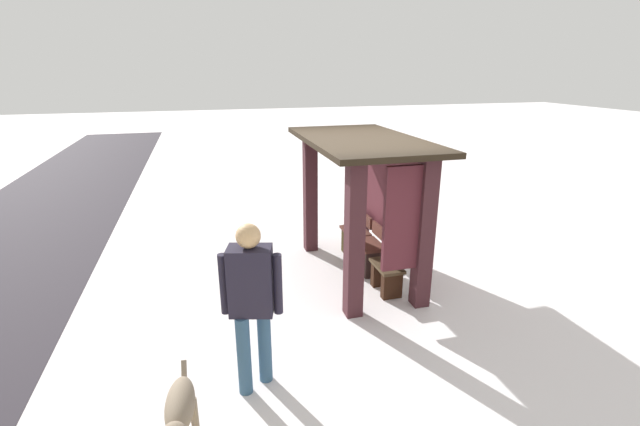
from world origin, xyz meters
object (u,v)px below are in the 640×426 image
Objects in this scene: bus_shelter at (369,184)px; bench_left_inside at (356,239)px; dog at (180,412)px; bench_right_inside at (388,273)px; bench_center_inside at (370,253)px; person_walking at (251,295)px.

bus_shelter reaches higher than bench_left_inside.
dog is at bearing -43.97° from bus_shelter.
bus_shelter is 4.12m from dog.
dog is (2.25, -2.86, 0.18)m from bench_right_inside.
bench_left_inside is 0.98× the size of bench_center_inside.
person_walking reaches higher than bench_left_inside.
bus_shelter is 1.36m from bench_right_inside.
person_walking is (2.91, -2.15, 0.76)m from bench_left_inside.
person_walking is 1.93× the size of dog.
bench_center_inside is at bearing 135.80° from dog.
person_walking is (2.15, -2.06, -0.43)m from bus_shelter.
bench_center_inside is (0.69, -0.00, 0.01)m from bench_left_inside.
bench_right_inside is 3.64m from dog.
dog is (0.72, -0.71, -0.60)m from person_walking.
dog is at bearing -38.24° from bench_left_inside.
bench_center_inside is at bearing 127.35° from bus_shelter.
bus_shelter reaches higher than bench_right_inside.
bench_left_inside is at bearing 143.53° from person_walking.
person_walking is at bearing -44.08° from bench_center_inside.
bench_left_inside is 4.62m from dog.
bus_shelter is at bearing -171.94° from bench_right_inside.
bench_center_inside is 0.69m from bench_right_inside.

